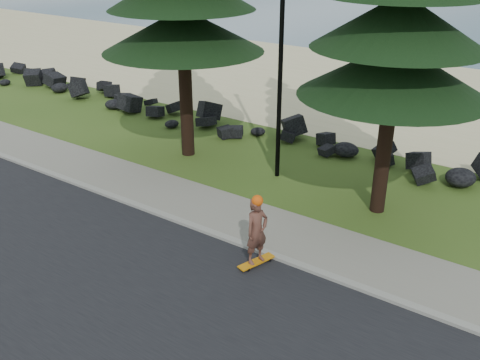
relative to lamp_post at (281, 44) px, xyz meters
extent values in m
plane|color=#3C5B1C|center=(0.00, -3.20, -4.13)|extent=(160.00, 160.00, 0.00)
cube|color=black|center=(0.00, -7.70, -4.12)|extent=(160.00, 7.00, 0.02)
cube|color=gray|center=(0.00, -4.10, -4.08)|extent=(160.00, 0.20, 0.10)
cube|color=gray|center=(0.00, -3.00, -4.09)|extent=(160.00, 2.00, 0.08)
cube|color=#D0C78A|center=(0.00, 11.30, -4.13)|extent=(160.00, 15.00, 0.01)
cylinder|color=black|center=(0.00, 0.00, -0.13)|extent=(0.14, 0.14, 8.00)
cube|color=orange|center=(2.22, -4.60, -4.04)|extent=(0.51, 0.99, 0.03)
imported|color=brown|center=(2.22, -4.60, -3.22)|extent=(0.54, 0.68, 1.61)
sphere|color=#F5560D|center=(2.22, -4.60, -2.44)|extent=(0.26, 0.26, 0.26)
camera|label=1|loc=(7.87, -13.41, 2.95)|focal=40.00mm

